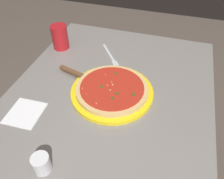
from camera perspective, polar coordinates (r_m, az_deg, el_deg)
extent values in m
plane|color=brown|center=(1.54, -0.06, -21.17)|extent=(5.00, 5.00, 0.00)
cube|color=black|center=(1.55, -7.27, 1.52)|extent=(0.06, 0.06, 0.74)
cube|color=black|center=(1.46, 17.04, -3.48)|extent=(0.06, 0.06, 0.74)
cube|color=gray|center=(0.92, -0.09, -0.44)|extent=(0.94, 0.79, 0.03)
cylinder|color=yellow|center=(0.89, 0.00, -0.59)|extent=(0.32, 0.32, 0.01)
cylinder|color=#DBB26B|center=(0.88, 0.00, 0.13)|extent=(0.28, 0.28, 0.02)
cylinder|color=red|center=(0.87, 0.00, 0.61)|extent=(0.25, 0.25, 0.00)
sphere|color=#EFEACC|center=(0.87, -7.43, 0.30)|extent=(0.00, 0.00, 0.00)
sphere|color=#EFEACC|center=(0.88, -1.18, 1.11)|extent=(0.00, 0.00, 0.00)
sphere|color=#EFEACC|center=(0.85, -0.48, -0.12)|extent=(0.00, 0.00, 0.00)
sphere|color=#EFEACC|center=(0.88, 0.15, 1.25)|extent=(0.00, 0.00, 0.00)
sphere|color=#EFEACC|center=(0.89, 0.12, 1.81)|extent=(0.00, 0.00, 0.00)
sphere|color=#EFEACC|center=(0.85, -6.41, -1.02)|extent=(0.00, 0.00, 0.00)
sphere|color=#EFEACC|center=(0.81, -3.96, -3.51)|extent=(0.00, 0.00, 0.00)
sphere|color=#EFEACC|center=(0.92, -1.63, 3.76)|extent=(0.00, 0.00, 0.00)
cube|color=#23561E|center=(0.93, 0.99, 4.06)|extent=(0.01, 0.01, 0.00)
cube|color=#23561E|center=(0.82, 0.05, -2.16)|extent=(0.01, 0.01, 0.00)
cube|color=#23561E|center=(0.87, -2.62, 0.74)|extent=(0.01, 0.01, 0.00)
cube|color=#23561E|center=(0.84, 5.43, -1.23)|extent=(0.01, 0.01, 0.00)
cube|color=#23561E|center=(0.84, 1.27, -0.99)|extent=(0.01, 0.01, 0.00)
cube|color=silver|center=(0.92, -4.66, 1.86)|extent=(0.09, 0.11, 0.00)
cube|color=brown|center=(0.98, -9.91, 4.38)|extent=(0.05, 0.13, 0.01)
cylinder|color=#B2191E|center=(1.15, -12.94, 12.73)|extent=(0.08, 0.08, 0.12)
cylinder|color=silver|center=(0.70, -17.32, -17.35)|extent=(0.05, 0.05, 0.06)
cube|color=white|center=(0.88, -21.05, -5.53)|extent=(0.13, 0.12, 0.00)
cube|color=silver|center=(1.11, -0.89, 9.24)|extent=(0.13, 0.10, 0.00)
cube|color=silver|center=(1.04, 0.76, 6.56)|extent=(0.04, 0.04, 0.00)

